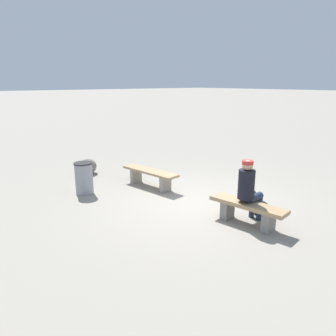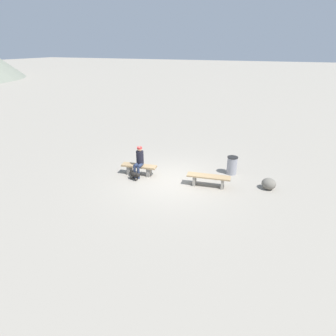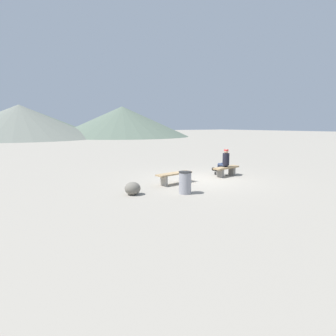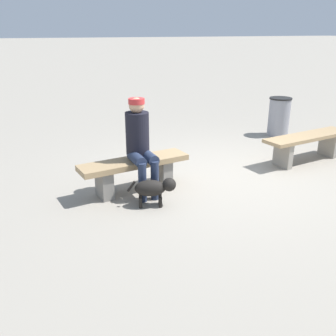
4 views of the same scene
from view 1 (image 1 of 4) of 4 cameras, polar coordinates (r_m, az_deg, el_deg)
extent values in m
cube|color=gray|center=(7.77, 4.76, -6.21)|extent=(210.00, 210.00, 0.06)
cube|color=gray|center=(9.15, -5.69, -1.34)|extent=(0.15, 0.36, 0.42)
cube|color=gray|center=(8.36, -0.46, -2.86)|extent=(0.15, 0.36, 0.42)
cube|color=#A3845B|center=(8.68, -3.21, -0.57)|extent=(1.80, 0.64, 0.06)
cube|color=gray|center=(6.89, 10.47, -7.25)|extent=(0.20, 0.34, 0.39)
cube|color=gray|center=(6.50, 17.37, -9.13)|extent=(0.20, 0.34, 0.39)
cube|color=#A3845B|center=(6.60, 13.93, -6.31)|extent=(1.61, 0.60, 0.08)
cylinder|color=black|center=(6.49, 13.70, -2.84)|extent=(0.32, 0.32, 0.59)
sphere|color=#D8A87F|center=(6.38, 13.91, 0.47)|extent=(0.21, 0.21, 0.21)
cylinder|color=red|center=(6.37, 13.94, 0.97)|extent=(0.22, 0.22, 0.07)
cylinder|color=#232D47|center=(6.69, 15.13, -5.04)|extent=(0.16, 0.39, 0.15)
cylinder|color=#232D47|center=(6.94, 15.87, -6.75)|extent=(0.11, 0.11, 0.54)
cylinder|color=#232D47|center=(6.78, 13.88, -4.68)|extent=(0.16, 0.39, 0.15)
cylinder|color=#232D47|center=(7.03, 14.66, -6.38)|extent=(0.11, 0.11, 0.54)
ellipsoid|color=black|center=(7.10, 16.33, -6.46)|extent=(0.45, 0.33, 0.22)
sphere|color=black|center=(7.27, 15.19, -5.51)|extent=(0.18, 0.18, 0.18)
cylinder|color=black|center=(7.23, 15.23, -7.52)|extent=(0.04, 0.04, 0.14)
cylinder|color=black|center=(7.30, 15.99, -7.36)|extent=(0.04, 0.04, 0.14)
cylinder|color=black|center=(7.04, 16.47, -8.24)|extent=(0.04, 0.04, 0.14)
cylinder|color=black|center=(7.11, 17.24, -8.07)|extent=(0.04, 0.04, 0.14)
cylinder|color=black|center=(6.92, 17.55, -6.87)|extent=(0.12, 0.07, 0.15)
cylinder|color=gray|center=(8.45, -14.65, -1.86)|extent=(0.44, 0.44, 0.79)
cylinder|color=black|center=(8.34, -14.83, 0.82)|extent=(0.47, 0.47, 0.03)
ellipsoid|color=#6B665B|center=(10.32, -13.99, 0.30)|extent=(0.71, 0.69, 0.46)
camera|label=2|loc=(17.94, 20.69, 22.38)|focal=30.25mm
camera|label=3|loc=(14.17, -58.93, 6.64)|focal=29.81mm
camera|label=4|loc=(10.00, 38.61, 8.36)|focal=40.16mm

